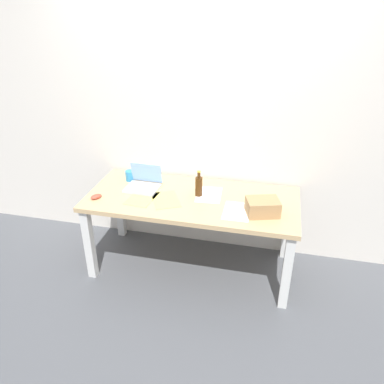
{
  "coord_description": "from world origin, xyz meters",
  "views": [
    {
      "loc": [
        0.64,
        -2.76,
        2.26
      ],
      "look_at": [
        0.0,
        0.0,
        0.78
      ],
      "focal_mm": 35.42,
      "sensor_mm": 36.0,
      "label": 1
    }
  ],
  "objects_px": {
    "desk": "(192,206)",
    "cardboard_box": "(263,207)",
    "laptop_left": "(143,183)",
    "beer_bottle": "(199,186)",
    "computer_mouse": "(96,197)",
    "coffee_mug": "(130,176)"
  },
  "relations": [
    {
      "from": "desk",
      "to": "cardboard_box",
      "type": "xyz_separation_m",
      "value": [
        0.6,
        -0.14,
        0.15
      ]
    },
    {
      "from": "laptop_left",
      "to": "beer_bottle",
      "type": "distance_m",
      "value": 0.52
    },
    {
      "from": "beer_bottle",
      "to": "computer_mouse",
      "type": "height_order",
      "value": "beer_bottle"
    },
    {
      "from": "beer_bottle",
      "to": "cardboard_box",
      "type": "distance_m",
      "value": 0.58
    },
    {
      "from": "beer_bottle",
      "to": "desk",
      "type": "bearing_deg",
      "value": -137.67
    },
    {
      "from": "computer_mouse",
      "to": "coffee_mug",
      "type": "xyz_separation_m",
      "value": [
        0.15,
        0.39,
        0.03
      ]
    },
    {
      "from": "coffee_mug",
      "to": "cardboard_box",
      "type": "bearing_deg",
      "value": -15.13
    },
    {
      "from": "desk",
      "to": "laptop_left",
      "type": "relative_size",
      "value": 6.05
    },
    {
      "from": "desk",
      "to": "coffee_mug",
      "type": "relative_size",
      "value": 18.86
    },
    {
      "from": "beer_bottle",
      "to": "coffee_mug",
      "type": "height_order",
      "value": "beer_bottle"
    },
    {
      "from": "desk",
      "to": "cardboard_box",
      "type": "distance_m",
      "value": 0.63
    },
    {
      "from": "computer_mouse",
      "to": "coffee_mug",
      "type": "distance_m",
      "value": 0.42
    },
    {
      "from": "laptop_left",
      "to": "coffee_mug",
      "type": "height_order",
      "value": "laptop_left"
    },
    {
      "from": "desk",
      "to": "computer_mouse",
      "type": "relative_size",
      "value": 17.91
    },
    {
      "from": "laptop_left",
      "to": "computer_mouse",
      "type": "bearing_deg",
      "value": -138.59
    },
    {
      "from": "laptop_left",
      "to": "beer_bottle",
      "type": "height_order",
      "value": "beer_bottle"
    },
    {
      "from": "laptop_left",
      "to": "cardboard_box",
      "type": "xyz_separation_m",
      "value": [
        1.06,
        -0.22,
        0.02
      ]
    },
    {
      "from": "laptop_left",
      "to": "computer_mouse",
      "type": "relative_size",
      "value": 2.96
    },
    {
      "from": "beer_bottle",
      "to": "computer_mouse",
      "type": "xyz_separation_m",
      "value": [
        -0.83,
        -0.25,
        -0.07
      ]
    },
    {
      "from": "beer_bottle",
      "to": "laptop_left",
      "type": "bearing_deg",
      "value": 175.88
    },
    {
      "from": "desk",
      "to": "laptop_left",
      "type": "bearing_deg",
      "value": 170.01
    },
    {
      "from": "beer_bottle",
      "to": "computer_mouse",
      "type": "distance_m",
      "value": 0.87
    }
  ]
}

